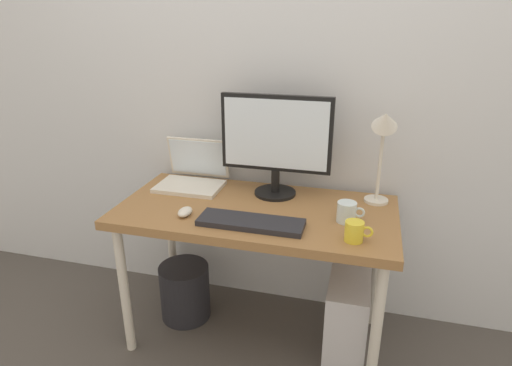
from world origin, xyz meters
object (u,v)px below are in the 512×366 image
desk (256,222)px  coffee_mug (355,231)px  mouse (185,212)px  keyboard (251,222)px  glass_cup (347,212)px  wastebasket (185,291)px  desk_lamp (383,135)px  monitor (276,140)px  laptop (193,174)px  computer_tower (347,318)px

desk → coffee_mug: 0.50m
mouse → keyboard: bearing=-2.8°
glass_cup → wastebasket: (-0.81, 0.09, -0.60)m
desk_lamp → mouse: (-0.80, -0.33, -0.31)m
monitor → desk_lamp: size_ratio=1.13×
mouse → coffee_mug: (0.72, -0.04, 0.02)m
laptop → mouse: (0.11, -0.35, -0.04)m
desk → desk_lamp: size_ratio=2.71×
desk → wastebasket: bearing=172.9°
coffee_mug → wastebasket: (-0.85, 0.25, -0.60)m
desk → glass_cup: size_ratio=10.74×
coffee_mug → wastebasket: bearing=163.7°
desk → glass_cup: (0.40, -0.04, 0.11)m
desk → wastebasket: desk is taller
mouse → coffee_mug: 0.72m
keyboard → mouse: (-0.30, 0.01, 0.01)m
mouse → glass_cup: 0.69m
laptop → desk_lamp: 0.94m
keyboard → wastebasket: size_ratio=1.47×
desk → keyboard: size_ratio=2.83×
desk_lamp → wastebasket: (-0.93, -0.13, -0.88)m
computer_tower → wastebasket: computer_tower is taller
desk → glass_cup: bearing=-5.1°
desk → wastebasket: (-0.40, 0.05, -0.49)m
keyboard → glass_cup: bearing=19.5°
laptop → keyboard: 0.55m
desk → monitor: size_ratio=2.40×
monitor → laptop: size_ratio=1.62×
coffee_mug → desk_lamp: bearing=78.1°
laptop → computer_tower: (0.82, -0.22, -0.55)m
wastebasket → coffee_mug: bearing=-16.3°
laptop → coffee_mug: 0.91m
mouse → computer_tower: 0.89m
monitor → keyboard: (-0.02, -0.35, -0.26)m
desk_lamp → glass_cup: desk_lamp is taller
coffee_mug → glass_cup: size_ratio=0.93×
keyboard → computer_tower: (0.42, 0.14, -0.51)m
coffee_mug → glass_cup: bearing=104.0°
monitor → laptop: monitor is taller
laptop → desk: bearing=-26.9°
monitor → mouse: bearing=-134.2°
glass_cup → monitor: bearing=148.9°
coffee_mug → computer_tower: size_ratio=0.26×
wastebasket → glass_cup: bearing=-6.1°
keyboard → coffee_mug: bearing=-3.6°
desk_lamp → glass_cup: (-0.12, -0.21, -0.28)m
desk → glass_cup: 0.42m
desk → computer_tower: (0.44, -0.03, -0.43)m
mouse → glass_cup: bearing=10.0°
computer_tower → wastebasket: 0.85m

